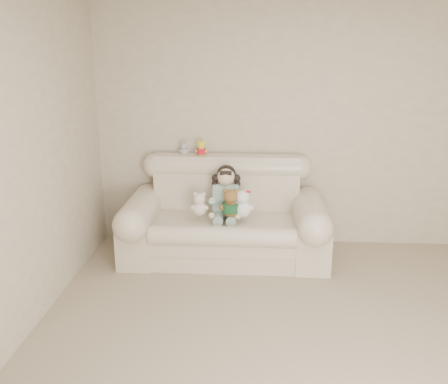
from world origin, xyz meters
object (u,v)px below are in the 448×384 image
at_px(seated_child, 226,192).
at_px(white_cat, 243,201).
at_px(brown_teddy, 231,200).
at_px(cream_teddy, 200,202).
at_px(sofa, 225,211).

height_order(seated_child, white_cat, seated_child).
xyz_separation_m(brown_teddy, cream_teddy, (-0.32, 0.02, -0.03)).
xyz_separation_m(sofa, white_cat, (0.19, -0.12, 0.15)).
height_order(white_cat, cream_teddy, white_cat).
height_order(seated_child, brown_teddy, seated_child).
bearing_deg(cream_teddy, sofa, 11.31).
xyz_separation_m(white_cat, cream_teddy, (-0.44, 0.02, -0.02)).
distance_m(sofa, cream_teddy, 0.30).
relative_size(sofa, brown_teddy, 6.11).
distance_m(sofa, brown_teddy, 0.21).
relative_size(brown_teddy, cream_teddy, 1.20).
xyz_separation_m(sofa, seated_child, (0.01, 0.08, 0.19)).
relative_size(seated_child, white_cat, 1.68).
height_order(sofa, white_cat, sofa).
relative_size(seated_child, brown_teddy, 1.64).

